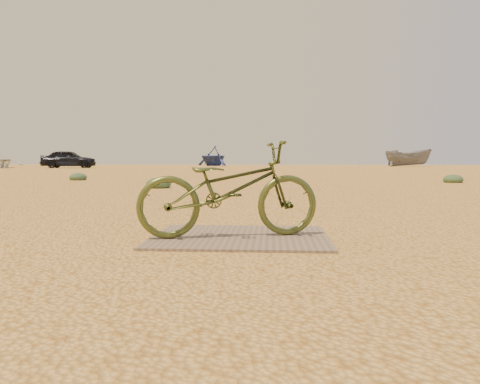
# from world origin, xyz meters

# --- Properties ---
(ground) EXTENTS (120.00, 120.00, 0.00)m
(ground) POSITION_xyz_m (0.00, 0.00, 0.00)
(ground) COLOR #E6B35C
(ground) RESTS_ON ground
(plywood_board) EXTENTS (1.58, 1.33, 0.02)m
(plywood_board) POSITION_xyz_m (-0.48, 0.44, 0.01)
(plywood_board) COLOR #7A6454
(plywood_board) RESTS_ON ground
(bicycle) EXTENTS (1.72, 0.96, 0.86)m
(bicycle) POSITION_xyz_m (-0.57, 0.38, 0.45)
(bicycle) COLOR #495423
(bicycle) RESTS_ON plywood_board
(car) EXTENTS (4.60, 2.41, 1.49)m
(car) POSITION_xyz_m (-17.11, 34.40, 0.75)
(car) COLOR black
(car) RESTS_ON ground
(boat_far_left) EXTENTS (5.26, 5.48, 2.22)m
(boat_far_left) POSITION_xyz_m (-6.59, 47.88, 1.11)
(boat_far_left) COLOR navy
(boat_far_left) RESTS_ON ground
(boat_mid_right) EXTENTS (4.59, 1.87, 1.75)m
(boat_mid_right) POSITION_xyz_m (13.58, 44.34, 0.88)
(boat_mid_right) COLOR slate
(boat_mid_right) RESTS_ON ground
(kale_a) EXTENTS (0.62, 0.62, 0.34)m
(kale_a) POSITION_xyz_m (-3.01, 7.76, 0.00)
(kale_a) COLOR #4A6242
(kale_a) RESTS_ON ground
(kale_b) EXTENTS (0.59, 0.59, 0.32)m
(kale_b) POSITION_xyz_m (5.41, 11.02, 0.00)
(kale_b) COLOR #4A6242
(kale_b) RESTS_ON ground
(kale_c) EXTENTS (0.59, 0.59, 0.32)m
(kale_c) POSITION_xyz_m (-6.85, 11.95, 0.00)
(kale_c) COLOR #4A6242
(kale_c) RESTS_ON ground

